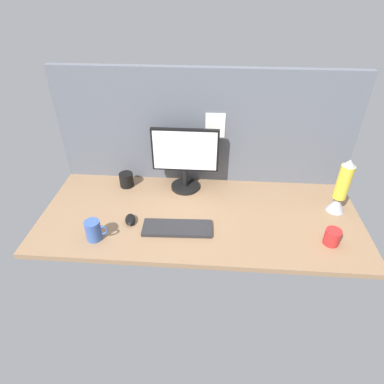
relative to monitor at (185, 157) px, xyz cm
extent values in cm
cube|color=#8C6B4C|center=(10.81, -25.12, -23.45)|extent=(180.00, 80.00, 3.00)
cube|color=#565B66|center=(10.81, 12.38, 13.64)|extent=(180.00, 5.00, 71.19)
cube|color=white|center=(17.26, 9.58, 16.53)|extent=(11.68, 0.40, 15.17)
cylinder|color=black|center=(0.00, -0.62, -21.05)|extent=(18.00, 18.00, 1.80)
cylinder|color=black|center=(0.00, -0.62, -14.65)|extent=(3.20, 3.20, 11.00)
cube|color=black|center=(0.00, 0.38, 4.39)|extent=(40.14, 2.40, 27.10)
cube|color=white|center=(0.00, -1.02, 4.39)|extent=(37.74, 0.60, 24.70)
cube|color=#262628|center=(-0.75, -40.84, -20.95)|extent=(37.48, 14.44, 2.00)
ellipsoid|color=black|center=(-27.23, -36.55, -20.25)|extent=(7.74, 10.66, 3.40)
cylinder|color=black|center=(-37.64, -1.16, -17.48)|extent=(8.75, 8.75, 8.95)
cylinder|color=red|center=(78.49, -45.38, -17.70)|extent=(7.94, 7.94, 8.51)
cylinder|color=#38569E|center=(-42.63, -50.88, -16.39)|extent=(7.88, 7.88, 11.12)
torus|color=#38569E|center=(-37.89, -50.88, -15.84)|extent=(5.89, 1.00, 5.89)
cone|color=#A5A5AD|center=(88.47, -17.29, -17.33)|extent=(10.18, 10.18, 9.25)
cylinder|color=gold|center=(88.47, -17.29, -2.53)|extent=(7.40, 7.40, 20.35)
cone|color=#A5A5AD|center=(88.47, -17.29, 9.50)|extent=(6.66, 6.66, 3.70)
camera|label=1|loc=(16.89, -171.24, 95.04)|focal=30.44mm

